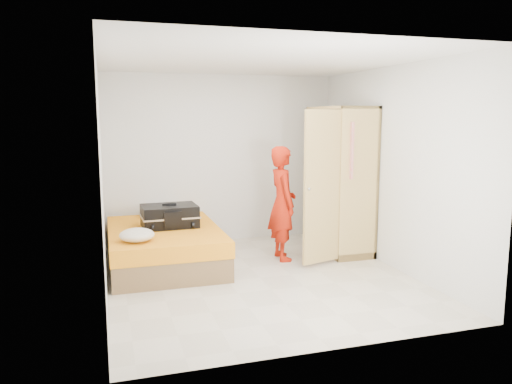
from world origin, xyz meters
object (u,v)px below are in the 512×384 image
object	(u,v)px
bed	(164,246)
person	(282,203)
wardrobe	(338,184)
suitcase	(170,216)
round_cushion	(137,235)

from	to	relation	value
bed	person	world-z (taller)	person
wardrobe	suitcase	xyz separation A→B (m)	(-2.42, 0.13, -0.36)
bed	suitcase	world-z (taller)	suitcase
bed	wardrobe	xyz separation A→B (m)	(2.50, -0.05, 0.75)
suitcase	round_cushion	world-z (taller)	suitcase
suitcase	round_cushion	xyz separation A→B (m)	(-0.47, -0.70, -0.07)
wardrobe	person	distance (m)	0.94
bed	wardrobe	size ratio (longest dim) A/B	0.96
person	wardrobe	bearing A→B (deg)	-80.18
bed	round_cushion	size ratio (longest dim) A/B	4.93
person	bed	bearing A→B (deg)	84.65
bed	round_cushion	distance (m)	0.80
suitcase	round_cushion	distance (m)	0.85
suitcase	bed	bearing A→B (deg)	-140.78
round_cushion	suitcase	bearing A→B (deg)	56.00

